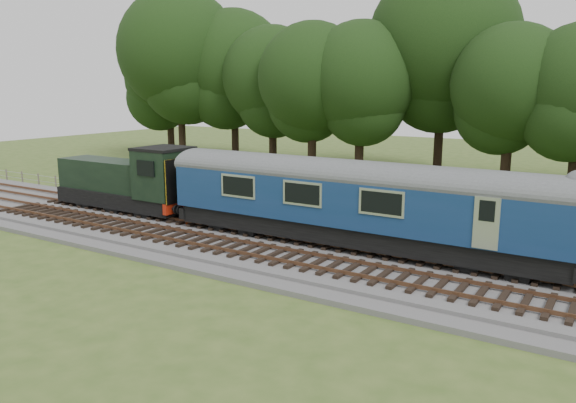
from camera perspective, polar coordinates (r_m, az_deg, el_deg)
The scene contains 9 objects.
ground at distance 25.06m, azimuth -0.85°, elevation -5.14°, with size 120.00×120.00×0.00m, color #3B5720.
ballast at distance 25.01m, azimuth -0.85°, elevation -4.75°, with size 70.00×7.00×0.35m, color #4C4C4F.
track_north at distance 26.09m, azimuth 0.82°, elevation -3.52°, with size 67.20×2.40×0.21m.
track_south at distance 23.67m, azimuth -2.97°, elevation -5.11°, with size 67.20×2.40×0.21m.
fence at distance 28.80m, azimuth 4.03°, elevation -2.95°, with size 64.00×0.12×1.00m, color #6B6054, non-canonical shape.
tree_line at distance 44.70m, azimuth 14.69°, elevation 1.91°, with size 70.00×8.00×18.00m, color black, non-canonical shape.
dmu_railcar at distance 24.22m, azimuth 6.85°, elevation 0.54°, with size 18.05×2.86×3.88m.
shunter_loco at distance 32.69m, azimuth -15.82°, elevation 1.92°, with size 8.91×2.60×3.38m.
worker at distance 28.88m, azimuth -9.93°, elevation -0.35°, with size 0.71×0.47×1.95m, color #F9430D.
Camera 1 is at (13.08, -20.13, 7.20)m, focal length 35.00 mm.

